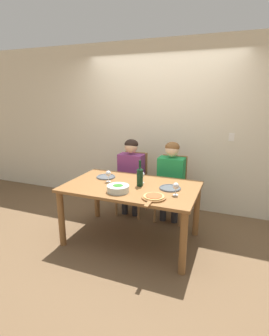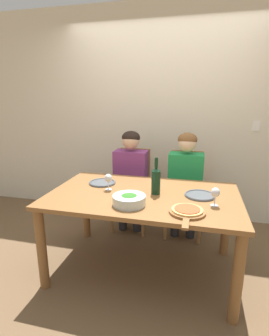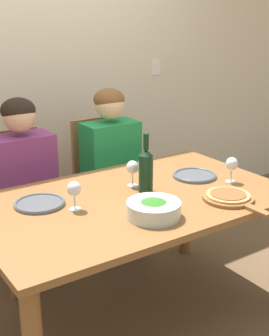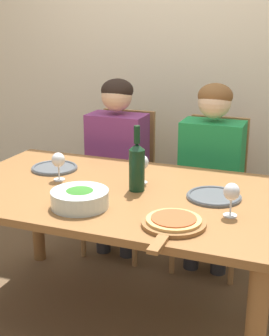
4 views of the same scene
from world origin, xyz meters
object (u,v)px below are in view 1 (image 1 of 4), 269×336
object	(u,v)px
wine_glass_right	(176,187)
broccoli_bowl	(118,188)
dinner_plate_left	(106,177)
dinner_plate_right	(170,188)
person_woman	(131,170)
wine_glass_centre	(142,175)
chair_left	(134,181)
pizza_on_board	(154,197)
chair_right	(172,186)
wine_glass_left	(108,174)
wine_bottle	(140,176)
person_man	(171,175)

from	to	relation	value
wine_glass_right	broccoli_bowl	bearing A→B (deg)	-168.19
dinner_plate_left	dinner_plate_right	size ratio (longest dim) A/B	1.00
person_woman	dinner_plate_left	bearing A→B (deg)	-103.89
wine_glass_centre	dinner_plate_left	bearing A→B (deg)	175.58
chair_left	dinner_plate_right	xyz separation A→B (m)	(0.80, -0.80, 0.26)
pizza_on_board	chair_right	bearing A→B (deg)	93.40
person_woman	pizza_on_board	xyz separation A→B (m)	(0.71, -1.06, 0.05)
dinner_plate_left	pizza_on_board	size ratio (longest dim) A/B	0.64
chair_left	wine_glass_right	distance (m)	1.39
person_woman	wine_glass_left	distance (m)	0.73
broccoli_bowl	wine_glass_centre	bearing A→B (deg)	69.62
person_woman	wine_glass_right	xyz separation A→B (m)	(0.91, -0.87, 0.14)
chair_left	broccoli_bowl	world-z (taller)	chair_left
wine_bottle	wine_glass_left	world-z (taller)	wine_bottle
chair_left	wine_glass_right	world-z (taller)	chair_left
wine_bottle	wine_glass_centre	distance (m)	0.11
wine_bottle	wine_glass_right	bearing A→B (deg)	-17.77
person_woman	wine_glass_right	size ratio (longest dim) A/B	8.02
person_man	wine_bottle	world-z (taller)	person_man
chair_right	wine_bottle	world-z (taller)	wine_bottle
wine_bottle	pizza_on_board	bearing A→B (deg)	-50.04
pizza_on_board	broccoli_bowl	bearing A→B (deg)	173.35
person_man	wine_glass_right	world-z (taller)	person_man
wine_bottle	wine_glass_centre	size ratio (longest dim) A/B	2.17
broccoli_bowl	wine_glass_right	xyz separation A→B (m)	(0.65, 0.14, 0.06)
chair_left	person_woman	distance (m)	0.25
wine_bottle	chair_right	bearing A→B (deg)	75.13
broccoli_bowl	person_man	bearing A→B (deg)	69.16
wine_glass_left	wine_glass_right	size ratio (longest dim) A/B	1.00
wine_glass_left	dinner_plate_left	bearing A→B (deg)	127.63
wine_bottle	pizza_on_board	xyz separation A→B (m)	(0.29, -0.35, -0.11)
dinner_plate_left	wine_glass_right	world-z (taller)	wine_glass_right
person_woman	chair_right	bearing A→B (deg)	10.45
wine_glass_left	wine_glass_right	bearing A→B (deg)	-9.28
wine_bottle	pizza_on_board	world-z (taller)	wine_bottle
chair_left	dinner_plate_left	world-z (taller)	chair_left
wine_glass_left	pizza_on_board	bearing A→B (deg)	-25.13
pizza_on_board	wine_glass_right	xyz separation A→B (m)	(0.20, 0.19, 0.09)
chair_left	dinner_plate_right	bearing A→B (deg)	-45.14
person_man	broccoli_bowl	xyz separation A→B (m)	(-0.38, -1.01, 0.07)
person_woman	dinner_plate_left	xyz separation A→B (m)	(-0.14, -0.56, 0.04)
person_woman	chair_left	bearing A→B (deg)	90.00
dinner_plate_left	dinner_plate_right	bearing A→B (deg)	-7.32
dinner_plate_right	wine_glass_left	xyz separation A→B (m)	(-0.82, -0.04, 0.10)
wine_glass_right	dinner_plate_right	bearing A→B (deg)	120.53
person_man	wine_glass_centre	world-z (taller)	person_man
dinner_plate_right	broccoli_bowl	bearing A→B (deg)	-149.20
chair_right	dinner_plate_right	bearing A→B (deg)	-78.73
person_woman	person_man	size ratio (longest dim) A/B	1.00
pizza_on_board	wine_glass_centre	xyz separation A→B (m)	(-0.30, 0.46, 0.09)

